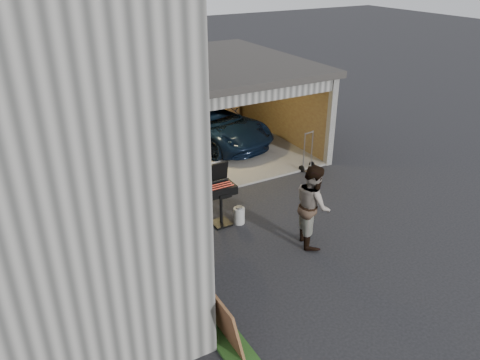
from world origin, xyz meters
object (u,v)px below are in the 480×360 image
at_px(bbq_grill, 220,191).
at_px(woman, 177,228).
at_px(hand_truck, 308,163).
at_px(plywood_panel, 225,323).
at_px(man, 313,205).
at_px(propane_tank, 239,216).
at_px(minivan, 212,125).

bearing_deg(bbq_grill, woman, -146.22).
bearing_deg(hand_truck, plywood_panel, -147.92).
distance_m(woman, plywood_panel, 2.57).
bearing_deg(plywood_panel, woman, 84.59).
distance_m(woman, hand_truck, 5.79).
distance_m(man, propane_tank, 1.95).
bearing_deg(woman, man, 68.31).
xyz_separation_m(bbq_grill, plywood_panel, (-1.74, -3.54, -0.37)).
height_order(woman, propane_tank, woman).
relative_size(minivan, bbq_grill, 3.12).
bearing_deg(minivan, hand_truck, -79.22).
bearing_deg(plywood_panel, propane_tank, 57.37).
bearing_deg(hand_truck, woman, -165.19).
height_order(man, plywood_panel, man).
distance_m(minivan, plywood_panel, 9.27).
xyz_separation_m(man, hand_truck, (2.30, 3.14, -0.71)).
relative_size(man, bbq_grill, 1.26).
relative_size(woman, man, 0.91).
height_order(woman, man, man).
bearing_deg(plywood_panel, bbq_grill, 63.81).
bearing_deg(hand_truck, man, -136.62).
bearing_deg(woman, hand_truck, 107.01).
distance_m(man, bbq_grill, 2.20).
height_order(man, hand_truck, man).
height_order(woman, bbq_grill, woman).
relative_size(propane_tank, hand_truck, 0.33).
height_order(minivan, man, man).
bearing_deg(woman, propane_tank, 104.91).
bearing_deg(propane_tank, minivan, 70.66).
distance_m(bbq_grill, propane_tank, 0.82).
xyz_separation_m(woman, bbq_grill, (1.50, 1.00, 0.03)).
xyz_separation_m(propane_tank, hand_truck, (3.30, 1.64, 0.03)).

